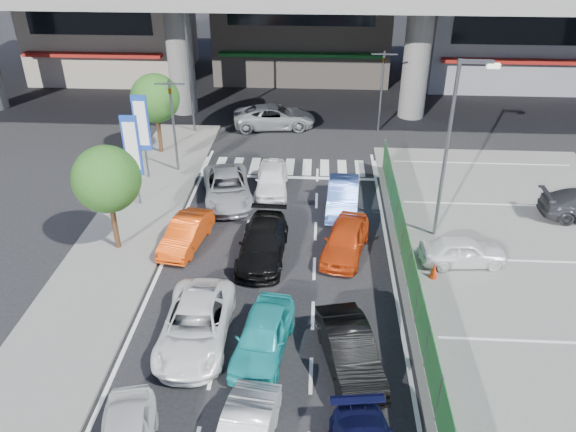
# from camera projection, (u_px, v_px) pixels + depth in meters

# --- Properties ---
(ground) EXTENTS (120.00, 120.00, 0.00)m
(ground) POSITION_uv_depth(u_px,v_px,m) (270.00, 314.00, 20.80)
(ground) COLOR black
(ground) RESTS_ON ground
(parking_lot) EXTENTS (12.00, 28.00, 0.06)m
(parking_lot) POSITION_uv_depth(u_px,v_px,m) (554.00, 291.00, 21.95)
(parking_lot) COLOR #60605E
(parking_lot) RESTS_ON ground
(sidewalk_left) EXTENTS (4.00, 30.00, 0.12)m
(sidewalk_left) POSITION_uv_depth(u_px,v_px,m) (119.00, 248.00, 24.59)
(sidewalk_left) COLOR #60605E
(sidewalk_left) RESTS_ON ground
(fence_run) EXTENTS (0.16, 22.00, 1.80)m
(fence_run) POSITION_uv_depth(u_px,v_px,m) (413.00, 283.00, 20.94)
(fence_run) COLOR #1F5C29
(fence_run) RESTS_ON ground
(building_east) EXTENTS (12.00, 10.90, 12.00)m
(building_east) POSITION_uv_depth(u_px,v_px,m) (503.00, 4.00, 44.69)
(building_east) COLOR gray
(building_east) RESTS_ON ground
(traffic_light_left) EXTENTS (1.60, 1.24, 5.20)m
(traffic_light_left) POSITION_uv_depth(u_px,v_px,m) (171.00, 104.00, 29.56)
(traffic_light_left) COLOR #595B60
(traffic_light_left) RESTS_ON ground
(traffic_light_right) EXTENTS (1.60, 1.24, 5.20)m
(traffic_light_right) POSITION_uv_depth(u_px,v_px,m) (383.00, 71.00, 35.02)
(traffic_light_right) COLOR #595B60
(traffic_light_right) RESTS_ON ground
(street_lamp_right) EXTENTS (1.65, 0.22, 8.00)m
(street_lamp_right) POSITION_uv_depth(u_px,v_px,m) (453.00, 137.00, 23.26)
(street_lamp_right) COLOR #595B60
(street_lamp_right) RESTS_ON ground
(street_lamp_left) EXTENTS (1.65, 0.22, 8.00)m
(street_lamp_left) POSITION_uv_depth(u_px,v_px,m) (191.00, 59.00, 34.35)
(street_lamp_left) COLOR #595B60
(street_lamp_left) RESTS_ON ground
(signboard_near) EXTENTS (0.80, 0.14, 4.70)m
(signboard_near) POSITION_uv_depth(u_px,v_px,m) (132.00, 148.00, 26.57)
(signboard_near) COLOR #595B60
(signboard_near) RESTS_ON ground
(signboard_far) EXTENTS (0.80, 0.14, 4.70)m
(signboard_far) POSITION_uv_depth(u_px,v_px,m) (142.00, 126.00, 29.19)
(signboard_far) COLOR #595B60
(signboard_far) RESTS_ON ground
(tree_near) EXTENTS (2.80, 2.80, 4.80)m
(tree_near) POSITION_uv_depth(u_px,v_px,m) (107.00, 179.00, 22.94)
(tree_near) COLOR #382314
(tree_near) RESTS_ON ground
(tree_far) EXTENTS (2.80, 2.80, 4.80)m
(tree_far) POSITION_uv_depth(u_px,v_px,m) (155.00, 99.00, 32.08)
(tree_far) COLOR #382314
(tree_far) RESTS_ON ground
(sedan_white_mid_left) EXTENTS (2.33, 4.92, 1.36)m
(sedan_white_mid_left) POSITION_uv_depth(u_px,v_px,m) (196.00, 325.00, 19.23)
(sedan_white_mid_left) COLOR white
(sedan_white_mid_left) RESTS_ON ground
(taxi_teal_mid) EXTENTS (2.20, 4.25, 1.38)m
(taxi_teal_mid) POSITION_uv_depth(u_px,v_px,m) (263.00, 336.00, 18.76)
(taxi_teal_mid) COLOR #1FA7AA
(taxi_teal_mid) RESTS_ON ground
(hatch_black_mid_right) EXTENTS (2.37, 4.41, 1.38)m
(hatch_black_mid_right) POSITION_uv_depth(u_px,v_px,m) (350.00, 350.00, 18.15)
(hatch_black_mid_right) COLOR black
(hatch_black_mid_right) RESTS_ON ground
(taxi_orange_left) EXTENTS (1.94, 3.93, 1.24)m
(taxi_orange_left) POSITION_uv_depth(u_px,v_px,m) (186.00, 233.00, 24.57)
(taxi_orange_left) COLOR #F2470C
(taxi_orange_left) RESTS_ON ground
(sedan_black_mid) EXTENTS (2.06, 4.75, 1.36)m
(sedan_black_mid) POSITION_uv_depth(u_px,v_px,m) (263.00, 243.00, 23.77)
(sedan_black_mid) COLOR black
(sedan_black_mid) RESTS_ON ground
(taxi_orange_right) EXTENTS (2.49, 4.31, 1.38)m
(taxi_orange_right) POSITION_uv_depth(u_px,v_px,m) (345.00, 240.00, 23.98)
(taxi_orange_right) COLOR red
(taxi_orange_right) RESTS_ON ground
(wagon_silver_front_left) EXTENTS (3.32, 5.35, 1.38)m
(wagon_silver_front_left) POSITION_uv_depth(u_px,v_px,m) (227.00, 188.00, 28.25)
(wagon_silver_front_left) COLOR #95969C
(wagon_silver_front_left) RESTS_ON ground
(sedan_white_front_mid) EXTENTS (1.81, 4.12, 1.38)m
(sedan_white_front_mid) POSITION_uv_depth(u_px,v_px,m) (272.00, 179.00, 29.08)
(sedan_white_front_mid) COLOR white
(sedan_white_front_mid) RESTS_ON ground
(kei_truck_front_right) EXTENTS (1.75, 4.28, 1.38)m
(kei_truck_front_right) POSITION_uv_depth(u_px,v_px,m) (343.00, 197.00, 27.40)
(kei_truck_front_right) COLOR #5179E3
(kei_truck_front_right) RESTS_ON ground
(crossing_wagon_silver) EXTENTS (5.66, 3.17, 1.50)m
(crossing_wagon_silver) POSITION_uv_depth(u_px,v_px,m) (274.00, 117.00, 37.14)
(crossing_wagon_silver) COLOR gray
(crossing_wagon_silver) RESTS_ON ground
(parked_sedan_white) EXTENTS (3.69, 1.74, 1.22)m
(parked_sedan_white) POSITION_uv_depth(u_px,v_px,m) (463.00, 251.00, 23.26)
(parked_sedan_white) COLOR white
(parked_sedan_white) RESTS_ON parking_lot
(traffic_cone) EXTENTS (0.38, 0.38, 0.67)m
(traffic_cone) POSITION_uv_depth(u_px,v_px,m) (434.00, 270.00, 22.52)
(traffic_cone) COLOR red
(traffic_cone) RESTS_ON parking_lot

